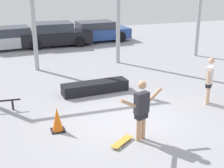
% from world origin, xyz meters
% --- Properties ---
extents(ground_plane, '(36.00, 36.00, 0.00)m').
position_xyz_m(ground_plane, '(0.00, 0.00, 0.00)').
color(ground_plane, '#9E9EA3').
extents(skateboarder, '(1.39, 0.57, 1.67)m').
position_xyz_m(skateboarder, '(-0.06, -1.05, 0.93)').
color(skateboarder, tan).
rests_on(skateboarder, ground_plane).
extents(skateboard, '(0.77, 0.64, 0.08)m').
position_xyz_m(skateboard, '(-0.61, -1.10, 0.06)').
color(skateboard, gold).
rests_on(skateboard, ground_plane).
extents(grind_box, '(2.55, 0.81, 0.41)m').
position_xyz_m(grind_box, '(-0.24, 2.81, 0.21)').
color(grind_box, black).
rests_on(grind_box, ground_plane).
extents(parked_car_silver, '(4.54, 2.18, 1.31)m').
position_xyz_m(parked_car_silver, '(-3.01, 11.50, 0.64)').
color(parked_car_silver, '#B7BABF').
rests_on(parked_car_silver, ground_plane).
extents(parked_car_black, '(4.33, 2.05, 1.45)m').
position_xyz_m(parked_car_black, '(-0.37, 11.63, 0.70)').
color(parked_car_black, black).
rests_on(parked_car_black, ground_plane).
extents(parked_car_blue, '(4.35, 2.12, 1.33)m').
position_xyz_m(parked_car_blue, '(2.49, 12.06, 0.66)').
color(parked_car_blue, '#284793').
rests_on(parked_car_blue, ground_plane).
extents(bystander, '(0.54, 0.57, 1.63)m').
position_xyz_m(bystander, '(3.13, 0.52, 0.90)').
color(bystander, '#DBAD89').
rests_on(bystander, ground_plane).
extents(traffic_cone, '(0.38, 0.38, 0.72)m').
position_xyz_m(traffic_cone, '(-2.10, 0.17, 0.35)').
color(traffic_cone, black).
rests_on(traffic_cone, ground_plane).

